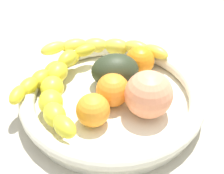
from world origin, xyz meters
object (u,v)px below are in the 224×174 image
(banana_draped_right, at_px, (56,92))
(banana_arching_top, at_px, (50,73))
(fruit_bowl, at_px, (112,98))
(banana_draped_left, at_px, (105,47))
(orange_front, at_px, (140,61))
(orange_mid_left, at_px, (110,90))
(peach_blush, at_px, (149,94))
(avocado_dark, at_px, (115,71))
(orange_mid_right, at_px, (93,110))

(banana_draped_right, distance_m, banana_arching_top, 0.06)
(fruit_bowl, bearing_deg, banana_draped_left, -93.93)
(banana_arching_top, bearing_deg, orange_front, -177.08)
(orange_mid_left, bearing_deg, peach_blush, 149.66)
(banana_draped_right, height_order, orange_mid_left, orange_mid_left)
(orange_front, bearing_deg, banana_draped_left, -46.54)
(banana_draped_left, xyz_separation_m, avocado_dark, (-0.00, 0.09, 0.00))
(orange_mid_left, bearing_deg, banana_draped_left, -95.43)
(banana_draped_left, height_order, orange_mid_right, orange_mid_right)
(banana_draped_left, relative_size, orange_mid_left, 4.36)
(banana_draped_left, height_order, orange_mid_left, orange_mid_left)
(fruit_bowl, xyz_separation_m, orange_front, (-0.07, -0.07, 0.02))
(banana_draped_left, distance_m, avocado_dark, 0.09)
(orange_front, distance_m, orange_mid_left, 0.11)
(banana_draped_left, distance_m, orange_mid_left, 0.14)
(orange_front, height_order, orange_mid_left, orange_mid_left)
(banana_draped_left, xyz_separation_m, orange_mid_right, (0.05, 0.18, 0.00))
(fruit_bowl, bearing_deg, orange_mid_left, 58.96)
(banana_draped_right, relative_size, peach_blush, 2.88)
(orange_front, bearing_deg, banana_draped_right, 23.60)
(banana_arching_top, relative_size, peach_blush, 2.09)
(fruit_bowl, height_order, orange_front, orange_front)
(banana_draped_right, xyz_separation_m, banana_arching_top, (0.01, -0.06, -0.00))
(peach_blush, distance_m, avocado_dark, 0.09)
(banana_draped_left, distance_m, orange_front, 0.08)
(fruit_bowl, xyz_separation_m, banana_arching_top, (0.10, -0.06, 0.02))
(banana_arching_top, relative_size, orange_mid_right, 3.02)
(avocado_dark, bearing_deg, orange_mid_right, 60.83)
(fruit_bowl, bearing_deg, banana_arching_top, -31.59)
(banana_draped_right, bearing_deg, banana_draped_left, -128.33)
(orange_mid_left, bearing_deg, fruit_bowl, -121.04)
(orange_mid_left, bearing_deg, orange_front, -131.74)
(orange_front, bearing_deg, avocado_dark, 27.05)
(banana_draped_left, bearing_deg, orange_mid_right, 75.16)
(banana_draped_right, bearing_deg, orange_mid_left, 174.33)
(banana_arching_top, distance_m, orange_mid_right, 0.13)
(banana_draped_right, distance_m, avocado_dark, 0.12)
(banana_draped_right, bearing_deg, banana_arching_top, -81.51)
(banana_draped_right, height_order, orange_front, orange_front)
(orange_front, height_order, orange_mid_right, same)
(fruit_bowl, bearing_deg, banana_draped_right, -1.24)
(orange_front, distance_m, peach_blush, 0.11)
(fruit_bowl, relative_size, peach_blush, 4.02)
(fruit_bowl, distance_m, peach_blush, 0.07)
(banana_draped_left, bearing_deg, banana_draped_right, 51.67)
(fruit_bowl, distance_m, orange_mid_right, 0.07)
(orange_front, relative_size, orange_mid_left, 0.96)
(banana_draped_left, bearing_deg, orange_mid_left, 84.57)
(banana_draped_right, xyz_separation_m, orange_front, (-0.16, -0.07, -0.00))
(fruit_bowl, xyz_separation_m, orange_mid_right, (0.04, 0.05, 0.02))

